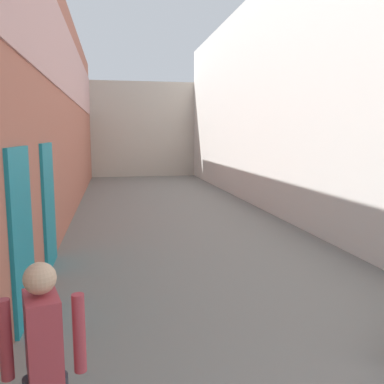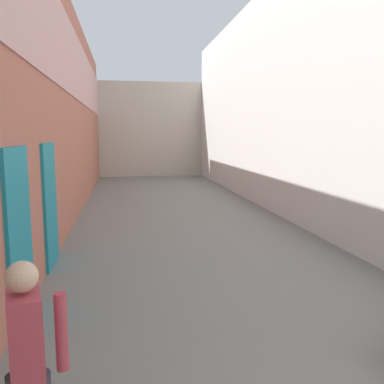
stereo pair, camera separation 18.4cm
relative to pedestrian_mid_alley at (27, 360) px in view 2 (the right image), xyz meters
name	(u,v)px [view 2 (the right image)]	position (x,y,z in m)	size (l,w,h in m)	color
ground_plane	(191,234)	(2.18, 6.68, -0.92)	(39.21, 39.21, 0.00)	slate
building_left	(63,108)	(-0.89, 8.61, 2.11)	(0.45, 23.21, 6.02)	#B76651
building_right	(285,96)	(5.25, 8.68, 2.52)	(0.45, 23.21, 6.87)	silver
building_far_end	(150,130)	(2.18, 21.29, 1.70)	(8.74, 2.00, 5.23)	beige
pedestrian_mid_alley	(27,360)	(0.00, 0.00, 0.00)	(0.52, 0.38, 1.57)	#383842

